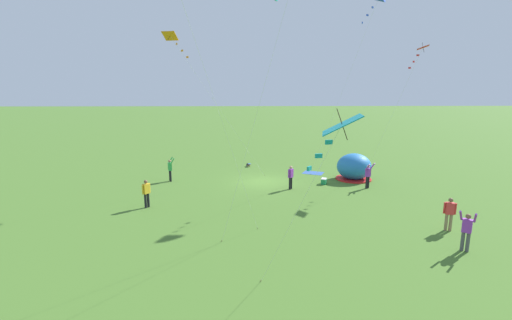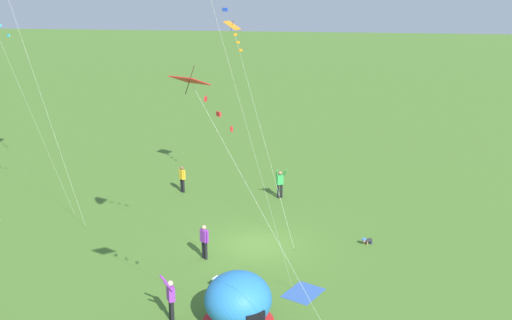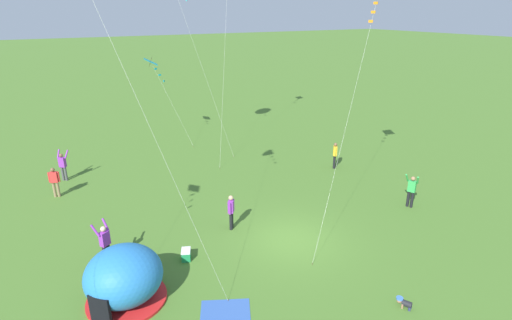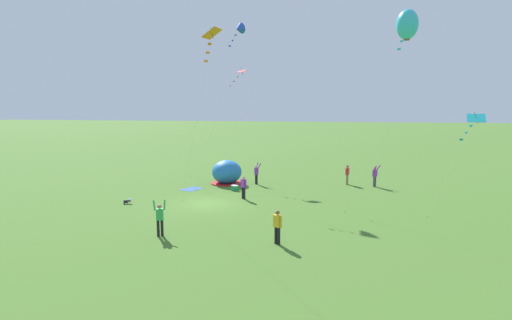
{
  "view_description": "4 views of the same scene",
  "coord_description": "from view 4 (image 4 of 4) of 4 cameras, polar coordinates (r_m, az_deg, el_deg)",
  "views": [
    {
      "loc": [
        1.38,
        25.97,
        6.88
      ],
      "look_at": [
        0.71,
        5.98,
        2.91
      ],
      "focal_mm": 24.0,
      "sensor_mm": 36.0,
      "label": 1
    },
    {
      "loc": [
        -27.53,
        -4.33,
        12.57
      ],
      "look_at": [
        2.39,
        0.4,
        3.79
      ],
      "focal_mm": 42.0,
      "sensor_mm": 36.0,
      "label": 2
    },
    {
      "loc": [
        -8.94,
        -12.81,
        9.76
      ],
      "look_at": [
        -0.18,
        2.94,
        2.92
      ],
      "focal_mm": 28.0,
      "sensor_mm": 36.0,
      "label": 3
    },
    {
      "loc": [
        26.37,
        8.3,
        6.83
      ],
      "look_at": [
        -0.5,
        3.42,
        3.12
      ],
      "focal_mm": 28.0,
      "sensor_mm": 36.0,
      "label": 4
    }
  ],
  "objects": [
    {
      "name": "ground_plane",
      "position": [
        28.48,
        -7.0,
        -6.21
      ],
      "size": [
        300.0,
        300.0,
        0.0
      ],
      "primitive_type": "plane",
      "color": "#477028"
    },
    {
      "name": "popup_tent",
      "position": [
        35.33,
        -4.19,
        -1.8
      ],
      "size": [
        2.81,
        2.81,
        2.1
      ],
      "color": "#2672BF",
      "rests_on": "ground"
    },
    {
      "name": "picnic_blanket",
      "position": [
        33.53,
        -9.18,
        -4.11
      ],
      "size": [
        2.09,
        1.9,
        0.01
      ],
      "primitive_type": "cube",
      "rotation": [
        0.0,
        0.0,
        -0.44
      ],
      "color": "#3359A5",
      "rests_on": "ground"
    },
    {
      "name": "cooler_box",
      "position": [
        32.56,
        -3.07,
        -3.99
      ],
      "size": [
        0.54,
        0.63,
        0.44
      ],
      "color": "#1E8C4C",
      "rests_on": "ground"
    },
    {
      "name": "toddler_crawling",
      "position": [
        29.62,
        -17.92,
        -5.63
      ],
      "size": [
        0.41,
        0.54,
        0.32
      ],
      "color": "black",
      "rests_on": "ground"
    },
    {
      "name": "person_watching_sky",
      "position": [
        21.79,
        -13.58,
        -8.02
      ],
      "size": [
        0.63,
        0.72,
        1.89
      ],
      "color": "black",
      "rests_on": "ground"
    },
    {
      "name": "person_far_back",
      "position": [
        29.51,
        -1.8,
        -3.74
      ],
      "size": [
        0.42,
        0.49,
        1.72
      ],
      "color": "black",
      "rests_on": "ground"
    },
    {
      "name": "person_near_tent",
      "position": [
        34.95,
        0.07,
        -1.88
      ],
      "size": [
        0.72,
        0.67,
        1.89
      ],
      "color": "black",
      "rests_on": "ground"
    },
    {
      "name": "person_flying_kite",
      "position": [
        35.34,
        16.63,
        -2.1
      ],
      "size": [
        0.72,
        0.68,
        1.89
      ],
      "color": "#4C4C51",
      "rests_on": "ground"
    },
    {
      "name": "person_with_toddler",
      "position": [
        35.76,
        12.91,
        -1.91
      ],
      "size": [
        0.56,
        0.35,
        1.72
      ],
      "color": "#8C7251",
      "rests_on": "ground"
    },
    {
      "name": "person_center_field",
      "position": [
        20.06,
        3.08,
        -9.29
      ],
      "size": [
        0.42,
        0.49,
        1.72
      ],
      "color": "black",
      "rests_on": "ground"
    },
    {
      "name": "kite_blue",
      "position": [
        35.91,
        -2.47,
        18.19
      ],
      "size": [
        4.53,
        3.46,
        13.92
      ],
      "color": "silver",
      "rests_on": "ground"
    },
    {
      "name": "kite_orange",
      "position": [
        21.55,
        -6.54,
        16.48
      ],
      "size": [
        7.0,
        4.8,
        10.81
      ],
      "color": "silver",
      "rests_on": "ground"
    },
    {
      "name": "kite_cyan",
      "position": [
        27.9,
        20.8,
        17.63
      ],
      "size": [
        3.84,
        2.73,
        12.79
      ],
      "color": "silver",
      "rests_on": "ground"
    },
    {
      "name": "kite_teal",
      "position": [
        28.83,
        28.74,
        4.95
      ],
      "size": [
        2.47,
        3.67,
        6.48
      ],
      "color": "silver",
      "rests_on": "ground"
    },
    {
      "name": "kite_red",
      "position": [
        39.22,
        -2.4,
        12.02
      ],
      "size": [
        2.27,
        5.39,
        10.54
      ],
      "color": "silver",
      "rests_on": "ground"
    }
  ]
}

